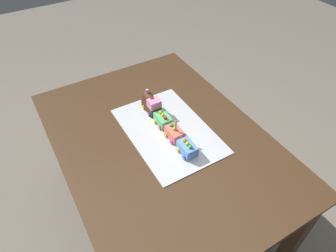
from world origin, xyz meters
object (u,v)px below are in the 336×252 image
(cake_car_hopper_coral, at_px, (174,133))
(cake_car_flatbed_sky_blue, at_px, (187,148))
(dining_table, at_px, (162,152))
(cake_car_caboose_mint_green, at_px, (163,120))
(cake_locomotive, at_px, (151,104))
(birthday_candle, at_px, (176,124))

(cake_car_hopper_coral, distance_m, cake_car_flatbed_sky_blue, 0.12)
(dining_table, bearing_deg, cake_car_hopper_coral, 64.61)
(cake_car_hopper_coral, bearing_deg, dining_table, -115.39)
(cake_car_caboose_mint_green, height_order, cake_car_flatbed_sky_blue, same)
(dining_table, relative_size, cake_car_flatbed_sky_blue, 14.00)
(cake_locomotive, bearing_deg, cake_car_hopper_coral, 0.00)
(cake_car_hopper_coral, bearing_deg, birthday_candle, -0.00)
(cake_car_hopper_coral, xyz_separation_m, cake_car_flatbed_sky_blue, (0.12, 0.00, 0.00))
(cake_car_flatbed_sky_blue, bearing_deg, cake_locomotive, -180.00)
(cake_car_caboose_mint_green, bearing_deg, cake_locomotive, -180.00)
(cake_car_flatbed_sky_blue, relative_size, birthday_candle, 1.64)
(cake_locomotive, relative_size, cake_car_caboose_mint_green, 1.40)
(cake_locomotive, distance_m, cake_car_flatbed_sky_blue, 0.37)
(cake_car_hopper_coral, relative_size, birthday_candle, 1.64)
(cake_locomotive, bearing_deg, cake_car_flatbed_sky_blue, 0.00)
(dining_table, xyz_separation_m, cake_car_caboose_mint_green, (-0.09, 0.06, 0.14))
(dining_table, distance_m, birthday_candle, 0.22)
(dining_table, height_order, cake_car_hopper_coral, cake_car_hopper_coral)
(cake_locomotive, relative_size, cake_car_flatbed_sky_blue, 1.40)
(cake_car_caboose_mint_green, height_order, cake_car_hopper_coral, same)
(cake_car_caboose_mint_green, bearing_deg, cake_car_hopper_coral, 0.00)
(cake_car_caboose_mint_green, bearing_deg, cake_car_flatbed_sky_blue, 0.00)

